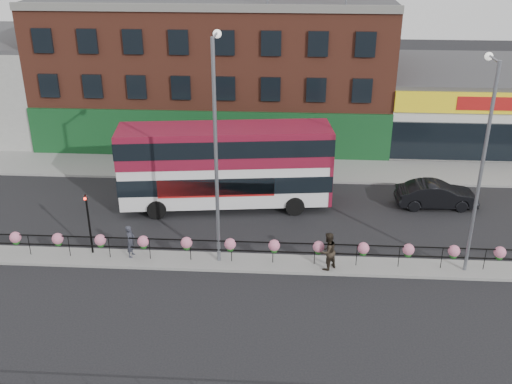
# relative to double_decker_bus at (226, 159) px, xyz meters

# --- Properties ---
(ground) EXTENTS (120.00, 120.00, 0.00)m
(ground) POSITION_rel_double_decker_bus_xyz_m (1.91, -6.35, -2.97)
(ground) COLOR black
(ground) RESTS_ON ground
(north_pavement) EXTENTS (60.00, 4.00, 0.15)m
(north_pavement) POSITION_rel_double_decker_bus_xyz_m (1.91, 5.65, -2.89)
(north_pavement) COLOR gray
(north_pavement) RESTS_ON ground
(median) EXTENTS (60.00, 1.60, 0.15)m
(median) POSITION_rel_double_decker_bus_xyz_m (1.91, -6.35, -2.89)
(median) COLOR gray
(median) RESTS_ON ground
(brick_building) EXTENTS (25.00, 12.21, 10.30)m
(brick_building) POSITION_rel_double_decker_bus_xyz_m (-2.09, 13.60, 2.16)
(brick_building) COLOR brown
(brick_building) RESTS_ON ground
(supermarket) EXTENTS (15.00, 12.25, 5.30)m
(supermarket) POSITION_rel_double_decker_bus_xyz_m (17.91, 13.55, -0.32)
(supermarket) COLOR silver
(supermarket) RESTS_ON ground
(median_railing) EXTENTS (30.04, 0.56, 1.23)m
(median_railing) POSITION_rel_double_decker_bus_xyz_m (1.91, -6.35, -1.92)
(median_railing) COLOR black
(median_railing) RESTS_ON median
(double_decker_bus) EXTENTS (12.18, 4.19, 4.83)m
(double_decker_bus) POSITION_rel_double_decker_bus_xyz_m (0.00, 0.00, 0.00)
(double_decker_bus) COLOR silver
(double_decker_bus) RESTS_ON ground
(car) EXTENTS (2.03, 4.73, 1.51)m
(car) POSITION_rel_double_decker_bus_xyz_m (12.12, 0.70, -2.21)
(car) COLOR black
(car) RESTS_ON ground
(pedestrian_a) EXTENTS (0.72, 0.58, 1.66)m
(pedestrian_a) POSITION_rel_double_decker_bus_xyz_m (-4.06, -6.17, -1.99)
(pedestrian_a) COLOR #2C2E39
(pedestrian_a) RESTS_ON median
(pedestrian_b) EXTENTS (1.63, 1.62, 1.89)m
(pedestrian_b) POSITION_rel_double_decker_bus_xyz_m (5.50, -6.74, -1.87)
(pedestrian_b) COLOR black
(pedestrian_b) RESTS_ON median
(lamp_column_west) EXTENTS (0.39, 1.89, 10.75)m
(lamp_column_west) POSITION_rel_double_decker_bus_xyz_m (0.28, -6.02, 3.56)
(lamp_column_west) COLOR slate
(lamp_column_west) RESTS_ON median
(lamp_column_east) EXTENTS (0.36, 1.75, 9.96)m
(lamp_column_east) POSITION_rel_double_decker_bus_xyz_m (12.02, -6.19, 3.09)
(lamp_column_east) COLOR slate
(lamp_column_east) RESTS_ON median
(traffic_light_median) EXTENTS (0.15, 0.28, 3.65)m
(traffic_light_median) POSITION_rel_double_decker_bus_xyz_m (-6.09, -5.96, -0.50)
(traffic_light_median) COLOR black
(traffic_light_median) RESTS_ON median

